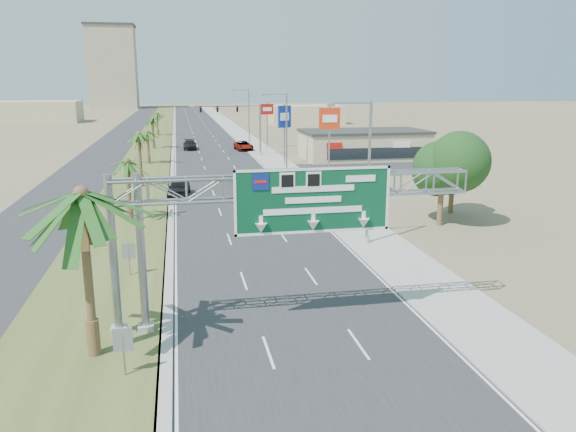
# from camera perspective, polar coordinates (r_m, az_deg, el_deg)

# --- Properties ---
(road) EXTENTS (12.00, 300.00, 0.02)m
(road) POSITION_cam_1_polar(r_m,az_deg,el_deg) (125.25, -8.67, 8.14)
(road) COLOR #28282B
(road) RESTS_ON ground
(sidewalk_right) EXTENTS (4.00, 300.00, 0.10)m
(sidewalk_right) POSITION_cam_1_polar(r_m,az_deg,el_deg) (125.90, -4.76, 8.29)
(sidewalk_right) COLOR #9E9B93
(sidewalk_right) RESTS_ON ground
(median_grass) EXTENTS (7.00, 300.00, 0.12)m
(median_grass) POSITION_cam_1_polar(r_m,az_deg,el_deg) (125.22, -13.29, 7.96)
(median_grass) COLOR #445023
(median_grass) RESTS_ON ground
(opposing_road) EXTENTS (8.00, 300.00, 0.02)m
(opposing_road) POSITION_cam_1_polar(r_m,az_deg,el_deg) (125.67, -16.50, 7.76)
(opposing_road) COLOR #28282B
(opposing_road) RESTS_ON ground
(sign_gantry) EXTENTS (16.75, 1.24, 7.50)m
(sign_gantry) POSITION_cam_1_polar(r_m,az_deg,el_deg) (25.46, -1.08, 1.76)
(sign_gantry) COLOR gray
(sign_gantry) RESTS_ON ground
(palm_near) EXTENTS (5.70, 5.70, 8.35)m
(palm_near) POSITION_cam_1_polar(r_m,az_deg,el_deg) (23.35, -20.30, 2.04)
(palm_near) COLOR brown
(palm_near) RESTS_ON ground
(palm_row_b) EXTENTS (3.99, 3.99, 5.95)m
(palm_row_b) POSITION_cam_1_polar(r_m,az_deg,el_deg) (47.24, -16.05, 5.23)
(palm_row_b) COLOR brown
(palm_row_b) RESTS_ON ground
(palm_row_c) EXTENTS (3.99, 3.99, 6.75)m
(palm_row_c) POSITION_cam_1_polar(r_m,az_deg,el_deg) (63.01, -14.93, 7.93)
(palm_row_c) COLOR brown
(palm_row_c) RESTS_ON ground
(palm_row_d) EXTENTS (3.99, 3.99, 5.45)m
(palm_row_d) POSITION_cam_1_polar(r_m,az_deg,el_deg) (81.02, -14.11, 8.21)
(palm_row_d) COLOR brown
(palm_row_d) RESTS_ON ground
(palm_row_e) EXTENTS (3.99, 3.99, 6.15)m
(palm_row_e) POSITION_cam_1_polar(r_m,az_deg,el_deg) (99.91, -13.62, 9.54)
(palm_row_e) COLOR brown
(palm_row_e) RESTS_ON ground
(palm_row_f) EXTENTS (3.99, 3.99, 5.75)m
(palm_row_f) POSITION_cam_1_polar(r_m,az_deg,el_deg) (124.87, -13.17, 10.09)
(palm_row_f) COLOR brown
(palm_row_f) RESTS_ON ground
(streetlight_near) EXTENTS (3.27, 0.44, 10.00)m
(streetlight_near) POSITION_cam_1_polar(r_m,az_deg,el_deg) (39.31, 7.92, 3.76)
(streetlight_near) COLOR gray
(streetlight_near) RESTS_ON ground
(streetlight_mid) EXTENTS (3.27, 0.44, 10.00)m
(streetlight_mid) POSITION_cam_1_polar(r_m,az_deg,el_deg) (68.14, -0.31, 7.94)
(streetlight_mid) COLOR gray
(streetlight_mid) RESTS_ON ground
(streetlight_far) EXTENTS (3.27, 0.44, 10.00)m
(streetlight_far) POSITION_cam_1_polar(r_m,az_deg,el_deg) (103.62, -4.10, 9.78)
(streetlight_far) COLOR gray
(streetlight_far) RESTS_ON ground
(signal_mast) EXTENTS (10.28, 0.71, 8.00)m
(signal_mast) POSITION_cam_1_polar(r_m,az_deg,el_deg) (87.48, -4.18, 9.22)
(signal_mast) COLOR gray
(signal_mast) RESTS_ON ground
(store_building) EXTENTS (18.00, 10.00, 4.00)m
(store_building) POSITION_cam_1_polar(r_m,az_deg,el_deg) (85.65, 7.68, 7.13)
(store_building) COLOR tan
(store_building) RESTS_ON ground
(oak_near) EXTENTS (4.50, 4.50, 6.80)m
(oak_near) POSITION_cam_1_polar(r_m,az_deg,el_deg) (45.95, 15.44, 4.58)
(oak_near) COLOR brown
(oak_near) RESTS_ON ground
(oak_far) EXTENTS (3.50, 3.50, 5.60)m
(oak_far) POSITION_cam_1_polar(r_m,az_deg,el_deg) (50.93, 16.44, 4.53)
(oak_far) COLOR brown
(oak_far) RESTS_ON ground
(median_signback_a) EXTENTS (0.75, 0.08, 2.08)m
(median_signback_a) POSITION_cam_1_polar(r_m,az_deg,el_deg) (22.95, -16.41, -12.31)
(median_signback_a) COLOR gray
(median_signback_a) RESTS_ON ground
(median_signback_b) EXTENTS (0.75, 0.08, 2.08)m
(median_signback_b) POSITION_cam_1_polar(r_m,az_deg,el_deg) (34.20, -15.87, -3.67)
(median_signback_b) COLOR gray
(median_signback_b) RESTS_ON ground
(tower_distant) EXTENTS (20.00, 16.00, 35.00)m
(tower_distant) POSITION_cam_1_polar(r_m,az_deg,el_deg) (266.04, -17.38, 14.18)
(tower_distant) COLOR gray
(tower_distant) RESTS_ON ground
(building_distant_left) EXTENTS (24.00, 14.00, 6.00)m
(building_distant_left) POSITION_cam_1_polar(r_m,az_deg,el_deg) (179.26, -24.21, 9.64)
(building_distant_left) COLOR tan
(building_distant_left) RESTS_ON ground
(building_distant_right) EXTENTS (20.00, 12.00, 5.00)m
(building_distant_right) POSITION_cam_1_polar(r_m,az_deg,el_deg) (158.87, 1.82, 10.27)
(building_distant_right) COLOR tan
(building_distant_right) RESTS_ON ground
(car_left_lane) EXTENTS (2.59, 5.17, 1.69)m
(car_left_lane) POSITION_cam_1_polar(r_m,az_deg,el_deg) (57.92, -11.03, 2.87)
(car_left_lane) COLOR black
(car_left_lane) RESTS_ON ground
(car_mid_lane) EXTENTS (1.92, 4.25, 1.35)m
(car_mid_lane) POSITION_cam_1_polar(r_m,az_deg,el_deg) (61.69, -4.56, 3.55)
(car_mid_lane) COLOR maroon
(car_mid_lane) RESTS_ON ground
(car_right_lane) EXTENTS (3.08, 5.74, 1.53)m
(car_right_lane) POSITION_cam_1_polar(r_m,az_deg,el_deg) (95.82, -4.54, 7.12)
(car_right_lane) COLOR gray
(car_right_lane) RESTS_ON ground
(car_far) EXTENTS (2.29, 5.50, 1.59)m
(car_far) POSITION_cam_1_polar(r_m,az_deg,el_deg) (98.24, -9.95, 7.13)
(car_far) COLOR black
(car_far) RESTS_ON ground
(pole_sign_red_near) EXTENTS (2.41, 0.42, 8.63)m
(pole_sign_red_near) POSITION_cam_1_polar(r_m,az_deg,el_deg) (64.41, 4.23, 9.43)
(pole_sign_red_near) COLOR gray
(pole_sign_red_near) RESTS_ON ground
(pole_sign_blue) EXTENTS (1.96, 1.06, 8.31)m
(pole_sign_blue) POSITION_cam_1_polar(r_m,az_deg,el_deg) (78.56, -0.36, 9.79)
(pole_sign_blue) COLOR gray
(pole_sign_blue) RESTS_ON ground
(pole_sign_red_far) EXTENTS (2.22, 0.51, 7.81)m
(pole_sign_red_far) POSITION_cam_1_polar(r_m,az_deg,el_deg) (98.68, -2.14, 10.47)
(pole_sign_red_far) COLOR gray
(pole_sign_red_far) RESTS_ON ground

